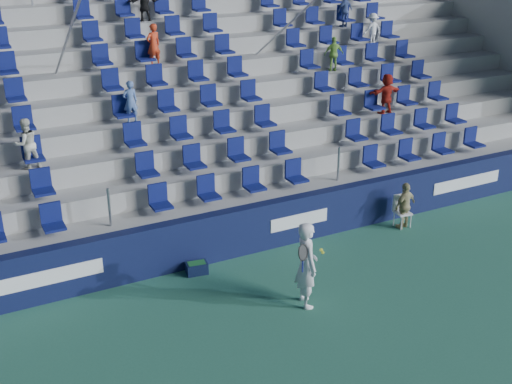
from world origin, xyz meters
TOP-DOWN VIEW (x-y plane):
  - ground at (0.00, 0.00)m, footprint 70.00×70.00m
  - sponsor_wall at (0.00, 3.15)m, footprint 24.00×0.32m
  - grandstand at (0.00, 8.24)m, footprint 24.00×8.17m
  - tennis_player at (0.20, 0.52)m, footprint 0.69×0.76m
  - line_judge_chair at (4.39, 2.64)m, footprint 0.42×0.43m
  - line_judge at (4.39, 2.50)m, footprint 0.79×0.46m
  - ball_bin at (-1.34, 2.75)m, footprint 0.52×0.38m

SIDE VIEW (x-z plane):
  - ground at x=0.00m, z-range 0.00..0.00m
  - ball_bin at x=-1.34m, z-range 0.01..0.28m
  - line_judge_chair at x=4.39m, z-range 0.06..0.93m
  - sponsor_wall at x=0.00m, z-range 0.00..1.20m
  - line_judge at x=4.39m, z-range 0.00..1.26m
  - tennis_player at x=0.20m, z-range 0.00..1.89m
  - grandstand at x=0.00m, z-range -1.18..5.44m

